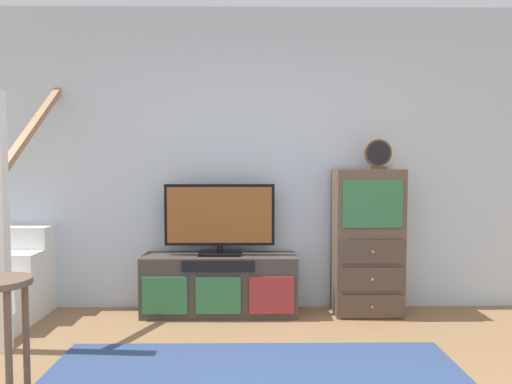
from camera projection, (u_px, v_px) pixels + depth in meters
name	position (u px, v px, depth m)	size (l,w,h in m)	color
back_wall	(254.00, 159.00, 4.20)	(6.40, 0.12, 2.70)	silver
media_console	(220.00, 285.00, 3.99)	(1.33, 0.38, 0.52)	#423833
television	(220.00, 217.00, 3.98)	(0.95, 0.22, 0.62)	black
side_cabinet	(367.00, 242.00, 3.99)	(0.58, 0.38, 1.26)	brown
desk_clock	(378.00, 154.00, 3.94)	(0.23, 0.08, 0.26)	#4C3823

